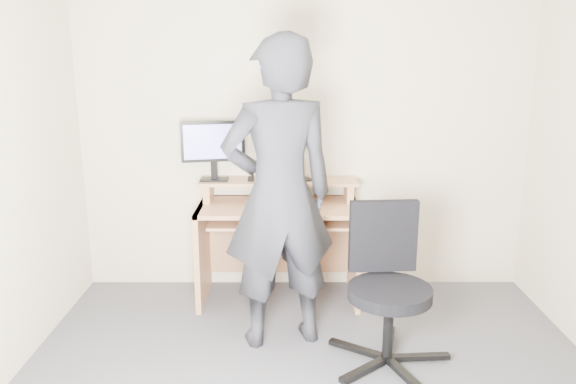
{
  "coord_description": "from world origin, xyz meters",
  "views": [
    {
      "loc": [
        -0.13,
        -2.59,
        1.87
      ],
      "look_at": [
        -0.13,
        1.05,
        0.95
      ],
      "focal_mm": 35.0,
      "sensor_mm": 36.0,
      "label": 1
    }
  ],
  "objects_px": {
    "desk": "(279,227)",
    "monitor": "(213,145)",
    "office_chair": "(387,280)",
    "person": "(279,196)"
  },
  "relations": [
    {
      "from": "desk",
      "to": "monitor",
      "type": "height_order",
      "value": "monitor"
    },
    {
      "from": "office_chair",
      "to": "person",
      "type": "bearing_deg",
      "value": 156.64
    },
    {
      "from": "office_chair",
      "to": "person",
      "type": "relative_size",
      "value": 0.48
    },
    {
      "from": "desk",
      "to": "office_chair",
      "type": "relative_size",
      "value": 1.26
    },
    {
      "from": "office_chair",
      "to": "desk",
      "type": "bearing_deg",
      "value": 121.22
    },
    {
      "from": "desk",
      "to": "monitor",
      "type": "relative_size",
      "value": 2.53
    },
    {
      "from": "desk",
      "to": "office_chair",
      "type": "distance_m",
      "value": 1.17
    },
    {
      "from": "desk",
      "to": "person",
      "type": "bearing_deg",
      "value": -88.84
    },
    {
      "from": "monitor",
      "to": "office_chair",
      "type": "xyz_separation_m",
      "value": [
        1.16,
        -1.0,
        -0.66
      ]
    },
    {
      "from": "desk",
      "to": "person",
      "type": "height_order",
      "value": "person"
    }
  ]
}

